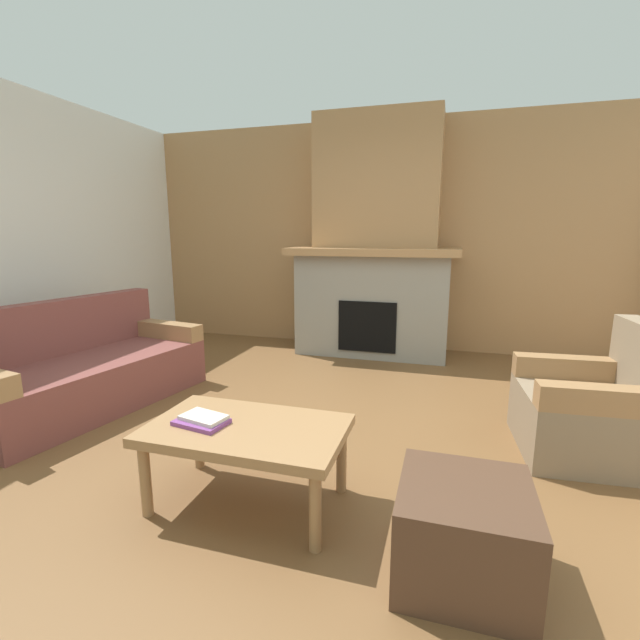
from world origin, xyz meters
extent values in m
plane|color=brown|center=(0.00, 0.00, 0.00)|extent=(9.00, 9.00, 0.00)
cube|color=#A87A4C|center=(0.00, 3.00, 1.35)|extent=(6.00, 0.12, 2.70)
cube|color=gray|center=(0.00, 2.59, 0.57)|extent=(1.70, 0.70, 1.15)
cube|color=black|center=(0.00, 2.26, 0.38)|extent=(0.64, 0.08, 0.56)
cube|color=#A87A4C|center=(0.00, 2.54, 1.19)|extent=(1.90, 0.82, 0.08)
cube|color=#A87A4C|center=(0.00, 2.69, 1.97)|extent=(1.40, 0.50, 1.47)
cube|color=brown|center=(-1.92, 0.29, 0.20)|extent=(1.13, 1.91, 0.40)
cube|color=brown|center=(-2.25, 0.35, 0.62)|extent=(0.46, 1.80, 0.45)
cube|color=#997047|center=(-1.78, 1.10, 0.48)|extent=(0.85, 0.30, 0.15)
cube|color=#847056|center=(1.72, 0.55, 0.20)|extent=(0.81, 0.81, 0.40)
cube|color=#997047|center=(1.70, 0.86, 0.48)|extent=(0.77, 0.19, 0.15)
cube|color=#997047|center=(1.74, 0.24, 0.48)|extent=(0.77, 0.19, 0.15)
cube|color=#997047|center=(-0.10, -0.55, 0.41)|extent=(1.00, 0.60, 0.05)
cylinder|color=#997047|center=(-0.54, -0.79, 0.19)|extent=(0.06, 0.06, 0.38)
cylinder|color=#997047|center=(0.34, -0.79, 0.19)|extent=(0.06, 0.06, 0.38)
cylinder|color=#997047|center=(-0.54, -0.31, 0.19)|extent=(0.06, 0.06, 0.38)
cylinder|color=#997047|center=(0.34, -0.31, 0.19)|extent=(0.06, 0.06, 0.38)
cube|color=#4C3323|center=(0.96, -0.76, 0.20)|extent=(0.52, 0.52, 0.40)
cube|color=#7A3D84|center=(-0.33, -0.60, 0.44)|extent=(0.28, 0.21, 0.02)
cube|color=beige|center=(-0.32, -0.59, 0.46)|extent=(0.25, 0.19, 0.02)
camera|label=1|loc=(0.85, -2.43, 1.38)|focal=24.60mm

